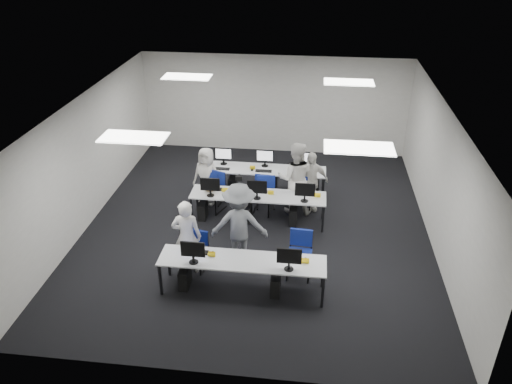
# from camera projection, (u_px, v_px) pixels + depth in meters

# --- Properties ---
(room) EXTENTS (9.00, 9.02, 3.00)m
(room) POSITION_uv_depth(u_px,v_px,m) (257.00, 169.00, 11.21)
(room) COLOR black
(room) RESTS_ON ground
(ceiling_panels) EXTENTS (5.20, 4.60, 0.02)m
(ceiling_panels) POSITION_uv_depth(u_px,v_px,m) (257.00, 106.00, 10.50)
(ceiling_panels) COLOR white
(ceiling_panels) RESTS_ON room
(desk_front) EXTENTS (3.20, 0.70, 0.73)m
(desk_front) POSITION_uv_depth(u_px,v_px,m) (242.00, 262.00, 9.51)
(desk_front) COLOR silver
(desk_front) RESTS_ON ground
(desk_mid) EXTENTS (3.20, 0.70, 0.73)m
(desk_mid) POSITION_uv_depth(u_px,v_px,m) (258.00, 197.00, 11.78)
(desk_mid) COLOR silver
(desk_mid) RESTS_ON ground
(desk_back) EXTENTS (3.20, 0.70, 0.73)m
(desk_back) POSITION_uv_depth(u_px,v_px,m) (264.00, 171.00, 13.00)
(desk_back) COLOR silver
(desk_back) RESTS_ON ground
(equipment_front) EXTENTS (2.51, 0.41, 1.19)m
(equipment_front) POSITION_uv_depth(u_px,v_px,m) (232.00, 275.00, 9.67)
(equipment_front) COLOR #0C1EA3
(equipment_front) RESTS_ON desk_front
(equipment_mid) EXTENTS (2.91, 0.41, 1.19)m
(equipment_mid) POSITION_uv_depth(u_px,v_px,m) (250.00, 208.00, 11.94)
(equipment_mid) COLOR white
(equipment_mid) RESTS_ON desk_mid
(equipment_back) EXTENTS (2.91, 0.41, 1.19)m
(equipment_back) POSITION_uv_depth(u_px,v_px,m) (271.00, 182.00, 13.15)
(equipment_back) COLOR white
(equipment_back) RESTS_ON desk_back
(chair_0) EXTENTS (0.50, 0.52, 0.83)m
(chair_0) POSITION_uv_depth(u_px,v_px,m) (197.00, 257.00, 10.36)
(chair_0) COLOR navy
(chair_0) RESTS_ON ground
(chair_1) EXTENTS (0.51, 0.55, 0.97)m
(chair_1) POSITION_uv_depth(u_px,v_px,m) (299.00, 262.00, 10.14)
(chair_1) COLOR navy
(chair_1) RESTS_ON ground
(chair_2) EXTENTS (0.64, 0.66, 0.98)m
(chair_2) POSITION_uv_depth(u_px,v_px,m) (214.00, 198.00, 12.47)
(chair_2) COLOR navy
(chair_2) RESTS_ON ground
(chair_3) EXTENTS (0.50, 0.54, 0.94)m
(chair_3) POSITION_uv_depth(u_px,v_px,m) (262.00, 201.00, 12.35)
(chair_3) COLOR navy
(chair_3) RESTS_ON ground
(chair_4) EXTENTS (0.60, 0.63, 0.94)m
(chair_4) POSITION_uv_depth(u_px,v_px,m) (299.00, 199.00, 12.45)
(chair_4) COLOR navy
(chair_4) RESTS_ON ground
(chair_5) EXTENTS (0.52, 0.56, 0.93)m
(chair_5) POSITION_uv_depth(u_px,v_px,m) (213.00, 191.00, 12.81)
(chair_5) COLOR navy
(chair_5) RESTS_ON ground
(chair_6) EXTENTS (0.52, 0.56, 0.95)m
(chair_6) POSITION_uv_depth(u_px,v_px,m) (266.00, 195.00, 12.63)
(chair_6) COLOR navy
(chair_6) RESTS_ON ground
(chair_7) EXTENTS (0.55, 0.58, 0.96)m
(chair_7) POSITION_uv_depth(u_px,v_px,m) (299.00, 195.00, 12.61)
(chair_7) COLOR navy
(chair_7) RESTS_ON ground
(handbag) EXTENTS (0.42, 0.34, 0.29)m
(handbag) POSITION_uv_depth(u_px,v_px,m) (210.00, 186.00, 11.84)
(handbag) COLOR tan
(handbag) RESTS_ON desk_mid
(student_0) EXTENTS (0.63, 0.44, 1.64)m
(student_0) POSITION_uv_depth(u_px,v_px,m) (187.00, 237.00, 10.02)
(student_0) COLOR white
(student_0) RESTS_ON ground
(student_1) EXTENTS (0.90, 0.70, 1.84)m
(student_1) POSITION_uv_depth(u_px,v_px,m) (295.00, 178.00, 12.09)
(student_1) COLOR white
(student_1) RESTS_ON ground
(student_2) EXTENTS (0.84, 0.66, 1.50)m
(student_2) POSITION_uv_depth(u_px,v_px,m) (207.00, 176.00, 12.58)
(student_2) COLOR white
(student_2) RESTS_ON ground
(student_3) EXTENTS (0.99, 0.62, 1.56)m
(student_3) POSITION_uv_depth(u_px,v_px,m) (310.00, 182.00, 12.23)
(student_3) COLOR white
(student_3) RESTS_ON ground
(photographer) EXTENTS (1.24, 0.78, 1.83)m
(photographer) POSITION_uv_depth(u_px,v_px,m) (239.00, 224.00, 10.27)
(photographer) COLOR gray
(photographer) RESTS_ON ground
(dslr_camera) EXTENTS (0.16, 0.19, 0.10)m
(dslr_camera) POSITION_uv_depth(u_px,v_px,m) (239.00, 178.00, 9.96)
(dslr_camera) COLOR black
(dslr_camera) RESTS_ON photographer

